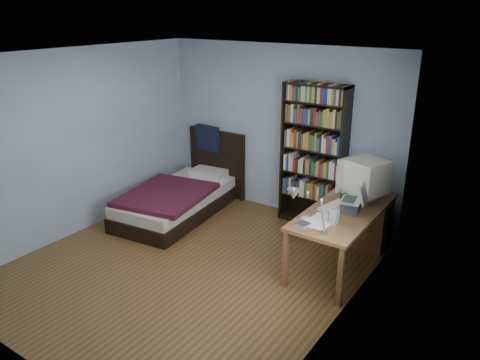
{
  "coord_description": "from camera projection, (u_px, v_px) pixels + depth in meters",
  "views": [
    {
      "loc": [
        3.34,
        -3.79,
        2.98
      ],
      "look_at": [
        0.25,
        0.72,
        0.94
      ],
      "focal_mm": 35.0,
      "sensor_mm": 36.0,
      "label": 1
    }
  ],
  "objects": [
    {
      "name": "external_drive",
      "position": [
        303.0,
        224.0,
        5.11
      ],
      "size": [
        0.15,
        0.15,
        0.03
      ],
      "primitive_type": "cube",
      "rotation": [
        0.0,
        0.0,
        -0.24
      ],
      "color": "gray",
      "rests_on": "desk"
    },
    {
      "name": "laptop",
      "position": [
        352.0,
        204.0,
        5.41
      ],
      "size": [
        0.34,
        0.33,
        0.36
      ],
      "color": "#2D2D30",
      "rests_on": "desk"
    },
    {
      "name": "bed",
      "position": [
        181.0,
        197.0,
        7.13
      ],
      "size": [
        1.31,
        2.16,
        1.16
      ],
      "color": "black",
      "rests_on": "floor"
    },
    {
      "name": "soda_can",
      "position": [
        343.0,
        197.0,
        5.72
      ],
      "size": [
        0.07,
        0.07,
        0.13
      ],
      "primitive_type": "cylinder",
      "color": "#073517",
      "rests_on": "desk"
    },
    {
      "name": "room",
      "position": [
        188.0,
        169.0,
        5.29
      ],
      "size": [
        4.2,
        4.24,
        2.5
      ],
      "color": "brown",
      "rests_on": "ground"
    },
    {
      "name": "speaker",
      "position": [
        334.0,
        217.0,
        5.12
      ],
      "size": [
        0.1,
        0.1,
        0.17
      ],
      "primitive_type": "cube",
      "rotation": [
        0.0,
        0.0,
        -0.18
      ],
      "color": "gray",
      "rests_on": "desk"
    },
    {
      "name": "desk_lamp",
      "position": [
        299.0,
        199.0,
        4.51
      ],
      "size": [
        0.24,
        0.54,
        0.63
      ],
      "color": "#99999E",
      "rests_on": "desk"
    },
    {
      "name": "desk",
      "position": [
        357.0,
        219.0,
        6.0
      ],
      "size": [
        0.75,
        1.72,
        0.73
      ],
      "color": "brown",
      "rests_on": "floor"
    },
    {
      "name": "mouse",
      "position": [
        350.0,
        201.0,
        5.72
      ],
      "size": [
        0.07,
        0.12,
        0.04
      ],
      "primitive_type": "ellipsoid",
      "color": "silver",
      "rests_on": "desk"
    },
    {
      "name": "bookshelf",
      "position": [
        313.0,
        156.0,
        6.54
      ],
      "size": [
        0.91,
        0.3,
        2.02
      ],
      "color": "black",
      "rests_on": "floor"
    },
    {
      "name": "phone_silver",
      "position": [
        314.0,
        213.0,
        5.39
      ],
      "size": [
        0.06,
        0.1,
        0.02
      ],
      "primitive_type": "cube",
      "rotation": [
        0.0,
        0.0,
        0.12
      ],
      "color": "silver",
      "rests_on": "desk"
    },
    {
      "name": "keyboard",
      "position": [
        334.0,
        206.0,
        5.56
      ],
      "size": [
        0.27,
        0.47,
        0.04
      ],
      "primitive_type": "cube",
      "rotation": [
        0.0,
        0.07,
        -0.22
      ],
      "color": "beige",
      "rests_on": "desk"
    },
    {
      "name": "phone_grey",
      "position": [
        304.0,
        218.0,
        5.28
      ],
      "size": [
        0.08,
        0.1,
        0.02
      ],
      "primitive_type": "cube",
      "rotation": [
        0.0,
        0.0,
        -0.4
      ],
      "color": "gray",
      "rests_on": "desk"
    },
    {
      "name": "crt_monitor",
      "position": [
        365.0,
        177.0,
        5.71
      ],
      "size": [
        0.58,
        0.54,
        0.52
      ],
      "color": "beige",
      "rests_on": "desk"
    }
  ]
}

